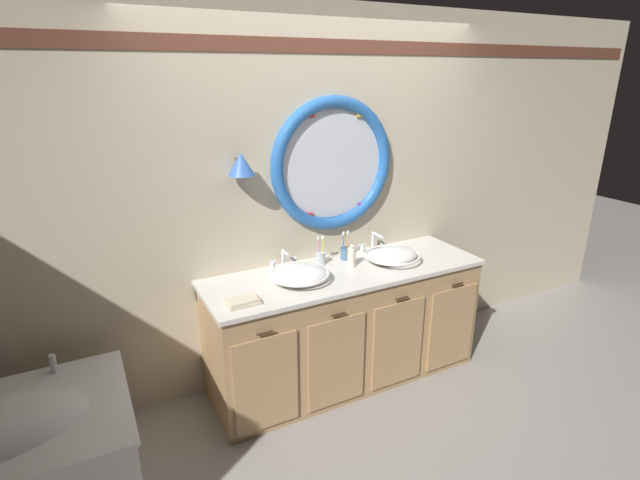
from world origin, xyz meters
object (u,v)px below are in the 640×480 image
Objects in this scene: sink_basin_right at (393,255)px; toothbrush_holder_right at (345,252)px; sink_basin_left at (299,274)px; soap_dispenser at (351,257)px; folded_hand_towel at (243,302)px; toothbrush_holder_left at (321,257)px.

toothbrush_holder_right reaches higher than sink_basin_right.
sink_basin_left reaches higher than sink_basin_right.
soap_dispenser is at bearing 8.14° from sink_basin_left.
folded_hand_towel is (-0.44, -0.14, -0.04)m from sink_basin_left.
toothbrush_holder_left is at bearing 37.46° from sink_basin_left.
folded_hand_towel is (-1.18, -0.14, -0.03)m from sink_basin_right.
soap_dispenser is 0.90m from folded_hand_towel.
toothbrush_holder_left is 1.26× the size of soap_dispenser.
sink_basin_right is at bearing -36.11° from toothbrush_holder_right.
toothbrush_holder_right is at bearing 23.42° from sink_basin_left.
sink_basin_right is at bearing -22.82° from toothbrush_holder_left.
folded_hand_towel is at bearing -158.97° from toothbrush_holder_right.
soap_dispenser is (-0.03, -0.14, 0.02)m from toothbrush_holder_right.
toothbrush_holder_left is at bearing 157.18° from sink_basin_right.
sink_basin_left is at bearing 18.39° from folded_hand_towel.
sink_basin_right is 1.85× the size of toothbrush_holder_right.
toothbrush_holder_left is 1.08× the size of folded_hand_towel.
sink_basin_left is 0.44m from soap_dispenser.
sink_basin_left is 1.91× the size of toothbrush_holder_left.
sink_basin_left reaches higher than folded_hand_towel.
soap_dispenser reaches higher than sink_basin_left.
soap_dispenser reaches higher than sink_basin_right.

